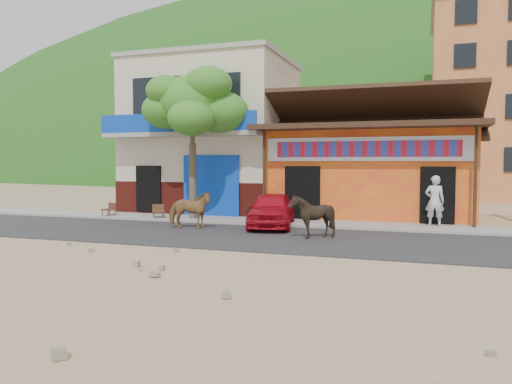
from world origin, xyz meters
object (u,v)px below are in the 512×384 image
Objects in this scene: cow_tan at (189,210)px; scooter at (266,210)px; cow_dark at (312,216)px; pedestrian at (435,201)px; red_car at (272,209)px; tree at (192,143)px; cafe_chair_left at (108,204)px; cafe_chair_right at (158,205)px.

scooter is (2.09, 2.22, -0.15)m from cow_tan.
pedestrian reaches higher than cow_dark.
scooter is at bearing 108.53° from red_car.
red_car is at bearing -15.52° from tree.
scooter is at bearing -56.11° from cow_tan.
cow_tan is 5.31m from cafe_chair_left.
tree is 4.47m from red_car.
cafe_chair_right is at bearing 160.79° from red_car.
cow_tan is 3.05m from scooter.
red_car is (2.59, 1.34, -0.02)m from cow_tan.
red_car is 3.72× the size of cafe_chair_right.
red_car is at bearing -135.01° from cow_dark.
tree is at bearing 0.48° from pedestrian.
tree is 2.88m from cafe_chair_right.
tree is 9.35m from pedestrian.
cow_dark is 0.84× the size of scooter.
cow_dark is 5.08m from pedestrian.
tree is 4.41× the size of cow_dark.
tree is 6.04× the size of cafe_chair_right.
tree is at bearing 10.53° from cow_tan.
cow_tan is (1.01, -2.34, -2.43)m from tree.
cafe_chair_right is (-6.94, 2.84, -0.10)m from cow_dark.
cow_dark is 1.40× the size of cafe_chair_left.
cow_tan is at bearing -74.55° from cafe_chair_right.
cafe_chair_left is 2.45m from cafe_chair_right.
scooter is 6.05m from pedestrian.
cow_tan is at bearing -97.24° from cow_dark.
cow_dark is 0.37× the size of red_car.
red_car reaches higher than scooter.
cow_tan is 8.58m from pedestrian.
cafe_chair_left is (-6.94, -0.06, 0.06)m from scooter.
cafe_chair_left is at bearing 143.50° from cafe_chair_right.
cafe_chair_left is at bearing 94.12° from scooter.
scooter is 0.90× the size of pedestrian.
cow_dark is (5.54, -3.12, -2.40)m from tree.
cafe_chair_left is at bearing 53.15° from cow_tan.
cafe_chair_left is at bearing -104.83° from cow_dark.
cafe_chair_right is (2.44, -0.10, 0.01)m from cafe_chair_left.
pedestrian is 12.97m from cafe_chair_left.
red_car is 5.71m from pedestrian.
red_car is 2.07× the size of pedestrian.
cow_tan is 0.96× the size of scooter.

